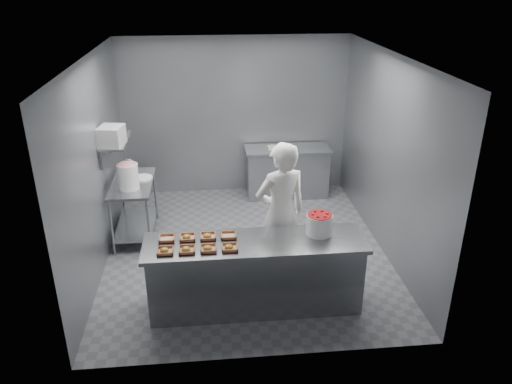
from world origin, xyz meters
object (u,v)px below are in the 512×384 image
(tray_6, at_px, (208,236))
(appliance, at_px, (111,136))
(back_counter, at_px, (287,172))
(strawberry_tub, at_px, (319,223))
(prep_table, at_px, (134,201))
(glaze_bucket, at_px, (128,176))
(worker, at_px, (281,213))
(tray_2, at_px, (208,248))
(tray_3, at_px, (229,247))
(tray_0, at_px, (165,251))
(service_counter, at_px, (255,274))
(tray_1, at_px, (187,249))
(tray_7, at_px, (228,235))
(tray_4, at_px, (167,238))
(tray_5, at_px, (187,237))

(tray_6, distance_m, appliance, 2.16)
(back_counter, distance_m, tray_6, 3.46)
(back_counter, xyz_separation_m, strawberry_tub, (-0.12, -3.14, 0.59))
(prep_table, xyz_separation_m, glaze_bucket, (-0.00, -0.23, 0.50))
(tray_6, height_order, worker, worker)
(tray_2, xyz_separation_m, tray_3, (0.24, 0.00, 0.00))
(tray_0, bearing_deg, tray_3, 0.00)
(service_counter, bearing_deg, glaze_bucket, 133.94)
(prep_table, bearing_deg, tray_1, -67.56)
(back_counter, xyz_separation_m, tray_7, (-1.20, -3.11, 0.47))
(tray_4, height_order, appliance, appliance)
(tray_1, xyz_separation_m, tray_7, (0.48, 0.28, -0.00))
(tray_0, relative_size, tray_5, 1.00)
(prep_table, xyz_separation_m, back_counter, (2.55, 1.30, -0.14))
(service_counter, height_order, tray_4, tray_4)
(tray_7, bearing_deg, appliance, 134.03)
(service_counter, relative_size, tray_6, 13.88)
(tray_2, xyz_separation_m, glaze_bucket, (-1.11, 1.86, 0.17))
(back_counter, distance_m, strawberry_tub, 3.20)
(prep_table, bearing_deg, tray_0, -73.40)
(tray_0, bearing_deg, strawberry_tub, 7.99)
(tray_6, relative_size, appliance, 0.53)
(tray_3, distance_m, glaze_bucket, 2.30)
(prep_table, height_order, appliance, appliance)
(tray_1, height_order, appliance, appliance)
(tray_6, height_order, appliance, appliance)
(tray_0, distance_m, glaze_bucket, 1.97)
(tray_1, height_order, glaze_bucket, glaze_bucket)
(tray_2, bearing_deg, strawberry_tub, 10.84)
(glaze_bucket, bearing_deg, tray_2, -59.20)
(tray_5, distance_m, tray_7, 0.48)
(tray_0, distance_m, tray_3, 0.72)
(tray_5, height_order, glaze_bucket, glaze_bucket)
(tray_0, relative_size, worker, 0.10)
(tray_2, height_order, tray_7, tray_2)
(back_counter, bearing_deg, tray_4, -121.75)
(service_counter, distance_m, worker, 0.87)
(tray_4, height_order, tray_6, tray_6)
(service_counter, distance_m, tray_7, 0.57)
(appliance, bearing_deg, strawberry_tub, -21.59)
(strawberry_tub, relative_size, glaze_bucket, 0.69)
(back_counter, distance_m, tray_2, 3.72)
(tray_5, bearing_deg, tray_3, -30.62)
(tray_2, xyz_separation_m, tray_5, (-0.24, 0.28, 0.00))
(tray_2, bearing_deg, service_counter, 14.58)
(tray_1, bearing_deg, glaze_bucket, 115.04)
(worker, bearing_deg, tray_2, 20.75)
(tray_6, distance_m, worker, 1.04)
(tray_6, xyz_separation_m, appliance, (-1.27, 1.57, 0.78))
(tray_6, bearing_deg, tray_5, 180.00)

